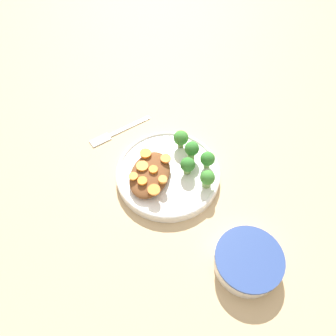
% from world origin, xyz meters
% --- Properties ---
extents(ground_plane, '(4.00, 4.00, 0.00)m').
position_xyz_m(ground_plane, '(0.00, 0.00, 0.00)').
color(ground_plane, tan).
extents(plate, '(0.24, 0.24, 0.02)m').
position_xyz_m(plate, '(0.00, 0.00, 0.01)').
color(plate, white).
rests_on(plate, ground_plane).
extents(dip_bowl, '(0.13, 0.13, 0.04)m').
position_xyz_m(dip_bowl, '(-0.16, -0.21, 0.02)').
color(dip_bowl, white).
rests_on(dip_bowl, ground_plane).
extents(stew_mound, '(0.13, 0.09, 0.03)m').
position_xyz_m(stew_mound, '(-0.03, 0.03, 0.03)').
color(stew_mound, brown).
rests_on(stew_mound, plate).
extents(broccoli_floret_0, '(0.03, 0.03, 0.05)m').
position_xyz_m(broccoli_floret_0, '(0.01, -0.04, 0.05)').
color(broccoli_floret_0, '#759E51').
rests_on(broccoli_floret_0, plate).
extents(broccoli_floret_1, '(0.04, 0.04, 0.05)m').
position_xyz_m(broccoli_floret_1, '(0.08, -0.01, 0.05)').
color(broccoli_floret_1, '#759E51').
rests_on(broccoli_floret_1, plate).
extents(broccoli_floret_2, '(0.03, 0.03, 0.05)m').
position_xyz_m(broccoli_floret_2, '(0.04, -0.08, 0.05)').
color(broccoli_floret_2, '#7FA85B').
rests_on(broccoli_floret_2, plate).
extents(broccoli_floret_3, '(0.03, 0.03, 0.05)m').
position_xyz_m(broccoli_floret_3, '(-0.01, -0.09, 0.05)').
color(broccoli_floret_3, '#7FA85B').
rests_on(broccoli_floret_3, plate).
extents(broccoli_floret_4, '(0.03, 0.03, 0.05)m').
position_xyz_m(broccoli_floret_4, '(0.05, -0.04, 0.05)').
color(broccoli_floret_4, '#759E51').
rests_on(broccoli_floret_4, plate).
extents(carrot_slice_0, '(0.02, 0.02, 0.00)m').
position_xyz_m(carrot_slice_0, '(0.02, 0.01, 0.05)').
color(carrot_slice_0, orange).
rests_on(carrot_slice_0, stew_mound).
extents(carrot_slice_1, '(0.02, 0.02, 0.01)m').
position_xyz_m(carrot_slice_1, '(-0.06, 0.04, 0.05)').
color(carrot_slice_1, orange).
rests_on(carrot_slice_1, stew_mound).
extents(carrot_slice_2, '(0.03, 0.03, 0.01)m').
position_xyz_m(carrot_slice_2, '(-0.02, 0.05, 0.05)').
color(carrot_slice_2, orange).
rests_on(carrot_slice_2, stew_mound).
extents(carrot_slice_3, '(0.03, 0.03, 0.01)m').
position_xyz_m(carrot_slice_3, '(0.02, 0.06, 0.05)').
color(carrot_slice_3, orange).
rests_on(carrot_slice_3, stew_mound).
extents(carrot_slice_4, '(0.02, 0.02, 0.01)m').
position_xyz_m(carrot_slice_4, '(-0.04, 0.00, 0.05)').
color(carrot_slice_4, orange).
rests_on(carrot_slice_4, stew_mound).
extents(carrot_slice_5, '(0.02, 0.02, 0.01)m').
position_xyz_m(carrot_slice_5, '(-0.02, 0.03, 0.05)').
color(carrot_slice_5, orange).
rests_on(carrot_slice_5, stew_mound).
extents(carrot_slice_6, '(0.02, 0.02, 0.00)m').
position_xyz_m(carrot_slice_6, '(-0.05, 0.06, 0.05)').
color(carrot_slice_6, orange).
rests_on(carrot_slice_6, stew_mound).
extents(carrot_slice_7, '(0.03, 0.03, 0.00)m').
position_xyz_m(carrot_slice_7, '(-0.07, 0.01, 0.05)').
color(carrot_slice_7, orange).
rests_on(carrot_slice_7, stew_mound).
extents(fork, '(0.14, 0.12, 0.01)m').
position_xyz_m(fork, '(0.09, 0.17, 0.00)').
color(fork, '#B6B6B6').
rests_on(fork, ground_plane).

